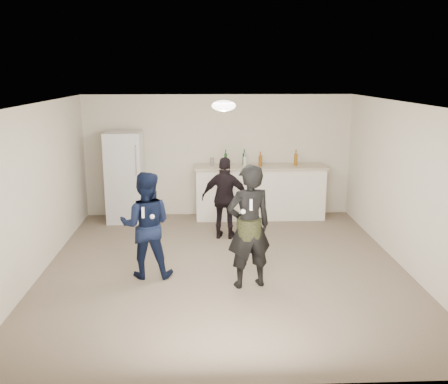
{
  "coord_description": "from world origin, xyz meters",
  "views": [
    {
      "loc": [
        -0.32,
        -7.21,
        2.94
      ],
      "look_at": [
        0.0,
        0.2,
        1.15
      ],
      "focal_mm": 40.0,
      "sensor_mm": 36.0,
      "label": 1
    }
  ],
  "objects_px": {
    "shaker": "(212,162)",
    "woman": "(249,227)",
    "fridge": "(125,177)",
    "man": "(146,225)",
    "spectator": "(226,198)",
    "counter": "(260,193)"
  },
  "relations": [
    {
      "from": "shaker",
      "to": "fridge",
      "type": "bearing_deg",
      "value": -176.19
    },
    {
      "from": "spectator",
      "to": "man",
      "type": "bearing_deg",
      "value": 65.45
    },
    {
      "from": "spectator",
      "to": "fridge",
      "type": "bearing_deg",
      "value": -19.58
    },
    {
      "from": "fridge",
      "to": "shaker",
      "type": "height_order",
      "value": "fridge"
    },
    {
      "from": "fridge",
      "to": "shaker",
      "type": "xyz_separation_m",
      "value": [
        1.74,
        0.12,
        0.28
      ]
    },
    {
      "from": "man",
      "to": "woman",
      "type": "height_order",
      "value": "woman"
    },
    {
      "from": "fridge",
      "to": "shaker",
      "type": "relative_size",
      "value": 10.59
    },
    {
      "from": "man",
      "to": "spectator",
      "type": "relative_size",
      "value": 1.06
    },
    {
      "from": "woman",
      "to": "counter",
      "type": "bearing_deg",
      "value": -114.9
    },
    {
      "from": "man",
      "to": "counter",
      "type": "bearing_deg",
      "value": -122.81
    },
    {
      "from": "man",
      "to": "woman",
      "type": "xyz_separation_m",
      "value": [
        1.46,
        -0.42,
        0.09
      ]
    },
    {
      "from": "fridge",
      "to": "shaker",
      "type": "distance_m",
      "value": 1.77
    },
    {
      "from": "shaker",
      "to": "man",
      "type": "height_order",
      "value": "man"
    },
    {
      "from": "counter",
      "to": "man",
      "type": "xyz_separation_m",
      "value": [
        -2.0,
        -2.94,
        0.26
      ]
    },
    {
      "from": "shaker",
      "to": "spectator",
      "type": "relative_size",
      "value": 0.11
    },
    {
      "from": "fridge",
      "to": "woman",
      "type": "distance_m",
      "value": 3.95
    },
    {
      "from": "counter",
      "to": "woman",
      "type": "xyz_separation_m",
      "value": [
        -0.54,
        -3.36,
        0.35
      ]
    },
    {
      "from": "man",
      "to": "woman",
      "type": "bearing_deg",
      "value": 165.22
    },
    {
      "from": "fridge",
      "to": "man",
      "type": "distance_m",
      "value": 2.96
    },
    {
      "from": "fridge",
      "to": "woman",
      "type": "xyz_separation_m",
      "value": [
        2.18,
        -3.29,
        -0.03
      ]
    },
    {
      "from": "man",
      "to": "spectator",
      "type": "bearing_deg",
      "value": -124.83
    },
    {
      "from": "shaker",
      "to": "woman",
      "type": "height_order",
      "value": "woman"
    }
  ]
}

